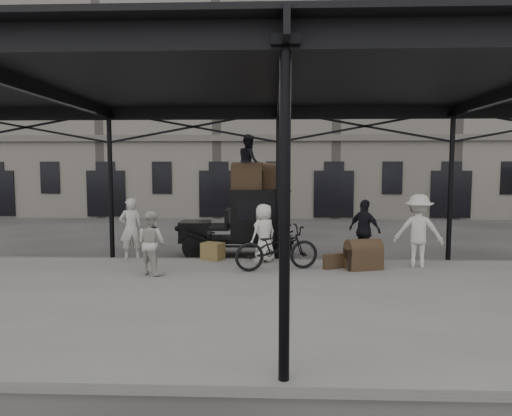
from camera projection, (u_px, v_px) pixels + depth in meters
The scene contains 18 objects.
ground at pixel (279, 280), 11.62m from camera, with size 120.00×120.00×0.00m, color #383533.
platform at pixel (280, 300), 9.62m from camera, with size 28.00×8.00×0.15m, color slate.
canopy at pixel (281, 84), 9.50m from camera, with size 22.50×9.00×4.74m.
building_frontage at pixel (276, 102), 28.92m from camera, with size 64.00×8.00×14.00m, color slate.
taxi at pixel (250, 219), 14.65m from camera, with size 3.65×1.55×2.18m.
porter_left at pixel (131, 228), 13.48m from camera, with size 0.66×0.44×1.82m, color beige.
porter_midleft at pixel (151, 243), 11.52m from camera, with size 0.78×0.61×1.61m, color beige.
porter_centre at pixel (264, 233), 13.07m from camera, with size 0.82×0.53×1.68m, color silver.
porter_official at pixel (365, 230), 13.22m from camera, with size 1.05×0.44×1.79m, color black.
porter_right at pixel (418, 231), 12.38m from camera, with size 1.28×0.74×1.99m, color beige.
bicycle at pixel (277, 248), 12.05m from camera, with size 0.79×2.26×1.19m, color black.
porter_roof at pixel (249, 162), 14.39m from camera, with size 0.84×0.65×1.72m, color black.
steamer_trunk_roof_near at pixel (247, 178), 14.29m from camera, with size 0.96×0.59×0.71m, color #3E2D1D, non-canonical shape.
steamer_trunk_roof_far at pixel (271, 178), 14.71m from camera, with size 0.94×0.58×0.69m, color #3E2D1D, non-canonical shape.
steamer_trunk_platform at pixel (363, 256), 12.18m from camera, with size 0.92×0.56×0.67m, color #3E2D1D, non-canonical shape.
wicker_hamper at pixel (213, 251), 13.45m from camera, with size 0.60×0.45×0.50m, color olive.
suitcase_upright at pixel (347, 253), 13.30m from camera, with size 0.15×0.60×0.45m, color #3E2D1D.
suitcase_flat at pixel (334, 261), 12.24m from camera, with size 0.60×0.15×0.40m, color #3E2D1D.
Camera 1 is at (-0.14, -11.42, 2.85)m, focal length 32.00 mm.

